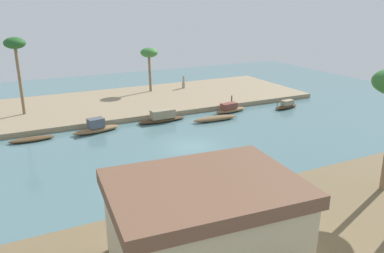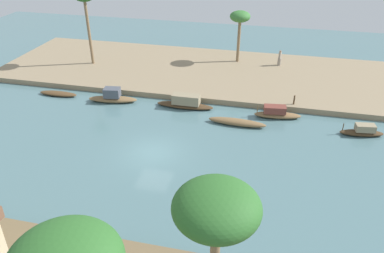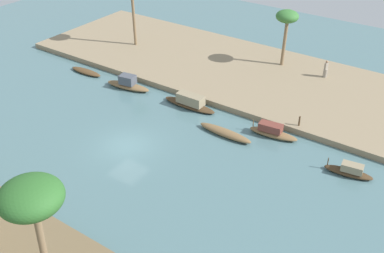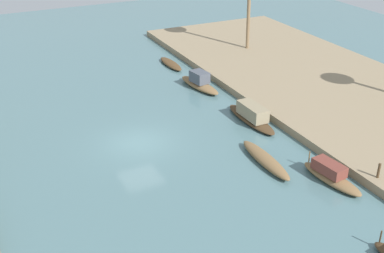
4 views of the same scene
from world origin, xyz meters
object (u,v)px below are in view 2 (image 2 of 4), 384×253
at_px(sampan_foreground, 185,102).
at_px(palm_tree_right_tall, 216,212).
at_px(sampan_open_hull, 58,94).
at_px(sampan_midstream, 277,113).
at_px(palm_tree_left_near, 240,18).
at_px(sampan_downstream_large, 363,131).
at_px(person_on_near_bank, 280,59).
at_px(mooring_post, 294,100).
at_px(sampan_with_tall_canopy, 237,122).
at_px(palm_tree_left_far, 85,0).
at_px(sampan_upstream_small, 113,97).

relative_size(sampan_foreground, palm_tree_right_tall, 0.68).
xyz_separation_m(sampan_open_hull, sampan_midstream, (-20.44, -0.20, 0.23)).
bearing_deg(sampan_foreground, palm_tree_left_near, -105.41).
height_order(sampan_downstream_large, person_on_near_bank, person_on_near_bank).
distance_m(sampan_foreground, mooring_post, 9.57).
relative_size(sampan_downstream_large, sampan_open_hull, 0.91).
bearing_deg(palm_tree_right_tall, palm_tree_left_near, -84.49).
height_order(sampan_with_tall_canopy, sampan_downstream_large, sampan_downstream_large).
bearing_deg(palm_tree_left_far, sampan_foreground, 149.61).
height_order(sampan_open_hull, palm_tree_right_tall, palm_tree_right_tall).
distance_m(sampan_downstream_large, sampan_midstream, 6.85).
bearing_deg(palm_tree_left_near, sampan_foreground, 75.13).
relative_size(person_on_near_bank, palm_tree_right_tall, 0.23).
height_order(sampan_midstream, palm_tree_right_tall, palm_tree_right_tall).
bearing_deg(sampan_upstream_small, sampan_foreground, 174.74).
bearing_deg(sampan_with_tall_canopy, sampan_midstream, -143.88).
bearing_deg(sampan_upstream_small, sampan_open_hull, -9.68).
xyz_separation_m(sampan_open_hull, person_on_near_bank, (-20.19, -11.74, 1.00)).
bearing_deg(person_on_near_bank, sampan_midstream, -161.65).
relative_size(person_on_near_bank, palm_tree_left_far, 0.22).
bearing_deg(mooring_post, palm_tree_right_tall, 82.09).
bearing_deg(sampan_midstream, mooring_post, -132.80).
relative_size(palm_tree_left_near, palm_tree_right_tall, 0.74).
xyz_separation_m(sampan_open_hull, mooring_post, (-21.82, -2.10, 0.75)).
bearing_deg(mooring_post, sampan_midstream, 53.92).
height_order(mooring_post, palm_tree_right_tall, palm_tree_right_tall).
distance_m(sampan_open_hull, mooring_post, 21.93).
height_order(sampan_midstream, mooring_post, mooring_post).
xyz_separation_m(sampan_with_tall_canopy, person_on_near_bank, (-2.85, -13.60, 0.93)).
relative_size(sampan_open_hull, palm_tree_left_far, 0.48).
relative_size(sampan_upstream_small, palm_tree_left_near, 0.83).
relative_size(sampan_foreground, sampan_open_hull, 1.36).
bearing_deg(sampan_downstream_large, mooring_post, -40.10).
relative_size(sampan_downstream_large, palm_tree_left_near, 0.62).
xyz_separation_m(sampan_with_tall_canopy, palm_tree_right_tall, (-1.35, 18.52, 6.80)).
height_order(sampan_downstream_large, mooring_post, mooring_post).
bearing_deg(mooring_post, sampan_foreground, 10.73).
bearing_deg(person_on_near_bank, sampan_open_hull, 137.33).
relative_size(person_on_near_bank, mooring_post, 2.04).
bearing_deg(palm_tree_left_far, sampan_upstream_small, 126.31).
xyz_separation_m(sampan_with_tall_canopy, sampan_upstream_small, (11.71, -1.77, 0.20)).
distance_m(sampan_upstream_small, palm_tree_right_tall, 25.01).
bearing_deg(palm_tree_left_far, palm_tree_right_tall, 123.78).
height_order(sampan_with_tall_canopy, palm_tree_left_near, palm_tree_left_near).
height_order(sampan_with_tall_canopy, sampan_upstream_small, sampan_upstream_small).
relative_size(sampan_midstream, mooring_post, 4.84).
distance_m(sampan_upstream_small, palm_tree_left_near, 16.46).
height_order(person_on_near_bank, palm_tree_left_near, palm_tree_left_near).
xyz_separation_m(sampan_with_tall_canopy, sampan_midstream, (-3.09, -2.06, 0.15)).
distance_m(sampan_downstream_large, person_on_near_bank, 14.74).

